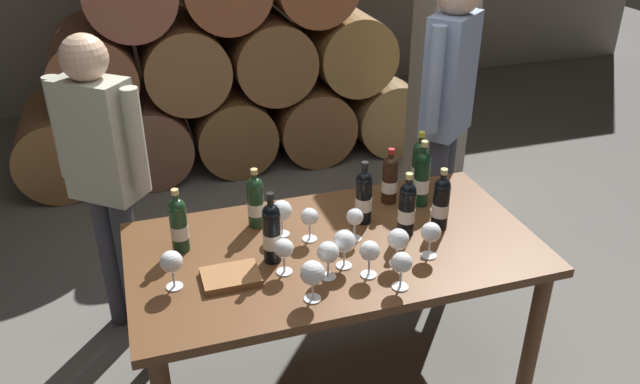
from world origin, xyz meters
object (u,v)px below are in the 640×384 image
object	(u,v)px
wine_glass_3	(328,253)
tasting_notebook	(231,277)
wine_bottle_6	(407,207)
wine_glass_6	(398,240)
dining_table	(334,263)
wine_glass_4	(370,252)
wine_glass_1	(431,233)
wine_bottle_7	(419,166)
sommelier_presenting	(448,99)
wine_bottle_4	(390,179)
wine_glass_8	(344,242)
wine_bottle_0	(441,203)
wine_glass_11	(355,218)
wine_bottle_1	(364,196)
wine_bottle_2	(272,232)
wine_glass_5	(309,218)
wine_glass_7	(282,211)
wine_glass_0	(171,263)
wine_glass_10	(312,274)
wine_bottle_3	(179,224)
taster_seated_left	(103,166)
wine_bottle_8	(422,178)
wine_glass_2	(284,249)
wine_glass_9	(402,264)
wine_bottle_5	(256,201)

from	to	relation	value
wine_glass_3	tasting_notebook	size ratio (longest dim) A/B	0.72
wine_bottle_6	wine_glass_6	world-z (taller)	wine_bottle_6
dining_table	wine_bottle_6	size ratio (longest dim) A/B	5.93
wine_glass_4	wine_glass_1	bearing A→B (deg)	9.99
wine_bottle_7	tasting_notebook	world-z (taller)	wine_bottle_7
dining_table	sommelier_presenting	world-z (taller)	sommelier_presenting
wine_bottle_4	wine_glass_8	distance (m)	0.57
wine_glass_3	sommelier_presenting	world-z (taller)	sommelier_presenting
wine_bottle_0	wine_glass_11	world-z (taller)	wine_bottle_0
wine_bottle_1	wine_bottle_6	bearing A→B (deg)	-45.58
wine_bottle_2	wine_glass_4	xyz separation A→B (m)	(0.33, -0.21, -0.02)
wine_bottle_2	wine_glass_5	xyz separation A→B (m)	(0.19, 0.10, -0.03)
dining_table	wine_glass_7	distance (m)	0.31
wine_bottle_1	wine_glass_8	xyz separation A→B (m)	(-0.20, -0.30, -0.01)
wine_glass_3	wine_bottle_2	bearing A→B (deg)	134.57
wine_glass_0	wine_glass_6	xyz separation A→B (m)	(0.86, -0.11, 0.00)
wine_glass_7	wine_glass_10	size ratio (longest dim) A/B	0.99
wine_bottle_3	wine_bottle_4	size ratio (longest dim) A/B	1.04
wine_bottle_0	wine_bottle_3	distance (m)	1.11
wine_bottle_3	wine_glass_6	world-z (taller)	wine_bottle_3
wine_glass_7	tasting_notebook	xyz separation A→B (m)	(-0.27, -0.26, -0.10)
wine_glass_0	taster_seated_left	world-z (taller)	taster_seated_left
dining_table	wine_bottle_0	size ratio (longest dim) A/B	6.00
wine_bottle_6	wine_glass_7	size ratio (longest dim) A/B	1.75
wine_bottle_1	wine_glass_6	world-z (taller)	wine_bottle_1
wine_bottle_6	wine_glass_0	size ratio (longest dim) A/B	1.80
wine_bottle_0	wine_bottle_1	xyz separation A→B (m)	(-0.30, 0.15, 0.00)
wine_glass_7	sommelier_presenting	xyz separation A→B (m)	(1.08, 0.60, 0.17)
wine_glass_6	wine_glass_11	world-z (taller)	wine_glass_6
dining_table	wine_bottle_8	bearing A→B (deg)	23.37
wine_bottle_6	wine_glass_4	world-z (taller)	wine_bottle_6
tasting_notebook	wine_glass_7	bearing A→B (deg)	43.59
wine_glass_6	wine_glass_8	xyz separation A→B (m)	(-0.21, 0.05, 0.00)
wine_bottle_4	wine_glass_6	world-z (taller)	wine_bottle_4
wine_bottle_6	sommelier_presenting	size ratio (longest dim) A/B	0.17
wine_bottle_1	wine_glass_10	world-z (taller)	wine_bottle_1
wine_bottle_0	wine_glass_2	bearing A→B (deg)	-170.53
dining_table	wine_bottle_1	bearing A→B (deg)	38.52
wine_glass_6	wine_glass_7	xyz separation A→B (m)	(-0.38, 0.35, 0.00)
wine_bottle_3	wine_glass_2	bearing A→B (deg)	-37.98
wine_bottle_6	wine_glass_9	world-z (taller)	wine_bottle_6
wine_bottle_1	wine_glass_2	distance (m)	0.51
wine_bottle_2	taster_seated_left	bearing A→B (deg)	129.56
wine_glass_3	sommelier_presenting	size ratio (longest dim) A/B	0.09
wine_glass_5	wine_glass_11	world-z (taller)	wine_glass_5
wine_glass_11	wine_glass_7	bearing A→B (deg)	155.47
wine_bottle_8	wine_glass_4	xyz separation A→B (m)	(-0.43, -0.45, -0.03)
wine_bottle_3	wine_glass_9	size ratio (longest dim) A/B	1.84
wine_bottle_5	wine_bottle_8	distance (m)	0.77
wine_bottle_5	taster_seated_left	distance (m)	0.77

